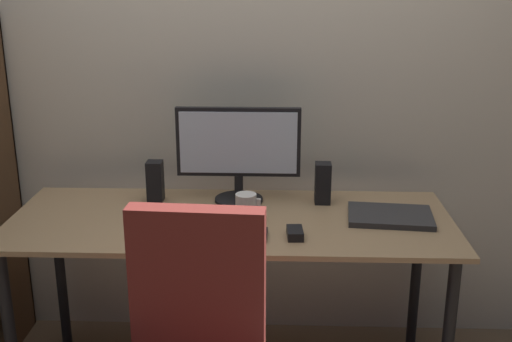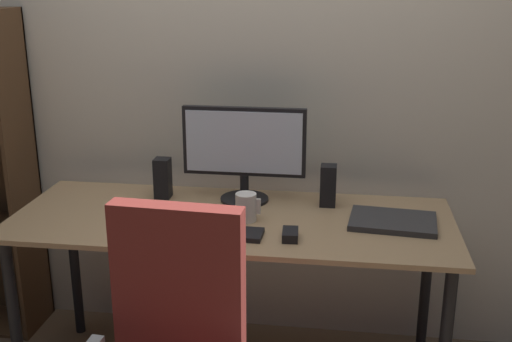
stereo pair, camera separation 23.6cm
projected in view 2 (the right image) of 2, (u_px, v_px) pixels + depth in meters
The scene contains 9 objects.
back_wall at pixel (251, 56), 2.76m from camera, with size 6.40×0.10×2.60m, color beige.
desk at pixel (232, 237), 2.48m from camera, with size 1.71×0.67×0.74m.
monitor at pixel (244, 148), 2.56m from camera, with size 0.50×0.20×0.40m.
keyboard at pixel (223, 233), 2.28m from camera, with size 0.29×0.11×0.02m, color black.
mouse at pixel (290, 235), 2.25m from camera, with size 0.06×0.10×0.03m, color black.
coffee_mug at pixel (246, 207), 2.41m from camera, with size 0.10×0.08×0.11m.
laptop at pixel (393, 221), 2.38m from camera, with size 0.32×0.23×0.02m, color #2D2D30.
speaker_left at pixel (163, 178), 2.65m from camera, with size 0.06×0.07×0.17m, color black.
speaker_right at pixel (328, 185), 2.55m from camera, with size 0.06×0.07×0.17m, color black.
Camera 2 is at (0.42, -2.25, 1.64)m, focal length 44.32 mm.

